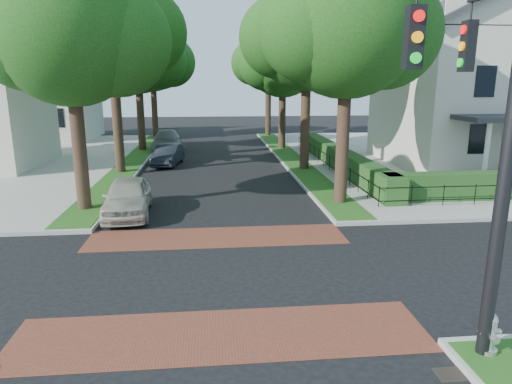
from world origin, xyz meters
TOP-DOWN VIEW (x-y plane):
  - ground at (0.00, 0.00)m, footprint 120.00×120.00m
  - sidewalk_ne at (19.50, 19.00)m, footprint 30.00×30.00m
  - crosswalk_far at (0.00, 3.20)m, footprint 9.00×2.20m
  - crosswalk_near at (0.00, -3.20)m, footprint 9.00×2.20m
  - storm_drain at (4.30, -5.00)m, footprint 0.65×0.45m
  - grass_strip_ne at (5.40, 19.10)m, footprint 1.60×29.80m
  - grass_strip_nw at (-5.40, 19.10)m, footprint 1.60×29.80m
  - tree_right_near at (5.60, 7.24)m, footprint 7.75×6.67m
  - tree_right_mid at (5.61, 15.25)m, footprint 8.25×7.09m
  - tree_right_far at (5.60, 24.22)m, footprint 7.25×6.23m
  - tree_right_back at (5.60, 33.23)m, footprint 7.50×6.45m
  - tree_left_near at (-5.40, 7.23)m, footprint 7.50×6.45m
  - tree_left_mid at (-5.39, 15.24)m, footprint 8.00×6.88m
  - tree_left_far at (-5.40, 24.22)m, footprint 7.00×6.02m
  - tree_left_back at (-5.40, 33.24)m, footprint 7.75×6.66m
  - hedge_main_road at (7.70, 15.00)m, footprint 1.00×18.00m
  - fence_main_road at (6.90, 15.00)m, footprint 0.06×18.00m
  - house_victorian at (17.51, 15.92)m, footprint 13.00×13.05m
  - house_left_far at (-15.49, 31.99)m, footprint 10.00×9.00m
  - traffic_signal at (4.89, -4.41)m, footprint 2.17×2.00m
  - parked_car_front at (-3.60, 6.35)m, footprint 2.15×4.63m
  - parked_car_middle at (-2.97, 17.85)m, footprint 1.99×4.20m
  - parked_car_rear at (-3.60, 24.00)m, footprint 2.60×5.64m
  - fire_hydrant at (5.20, -4.61)m, footprint 0.46×0.46m

SIDE VIEW (x-z plane):
  - ground at x=0.00m, z-range 0.00..0.00m
  - crosswalk_far at x=0.00m, z-range 0.00..0.01m
  - crosswalk_near at x=0.00m, z-range 0.00..0.01m
  - storm_drain at x=4.30m, z-range 0.00..0.01m
  - sidewalk_ne at x=19.50m, z-range 0.00..0.15m
  - grass_strip_ne at x=5.40m, z-range 0.15..0.17m
  - grass_strip_nw at x=-5.40m, z-range 0.15..0.17m
  - fire_hydrant at x=5.20m, z-range 0.13..1.01m
  - fence_main_road at x=6.90m, z-range 0.15..1.05m
  - parked_car_middle at x=-2.97m, z-range 0.00..1.33m
  - hedge_main_road at x=7.70m, z-range 0.15..1.35m
  - parked_car_front at x=-3.60m, z-range 0.00..1.53m
  - parked_car_rear at x=-3.60m, z-range 0.00..1.60m
  - traffic_signal at x=4.89m, z-range 0.71..8.71m
  - house_left_far at x=-15.49m, z-range -0.03..10.11m
  - house_victorian at x=17.51m, z-range -0.22..12.26m
  - tree_right_far at x=5.60m, z-range 2.04..11.78m
  - tree_left_far at x=-5.40m, z-range 2.19..12.05m
  - tree_right_back at x=5.60m, z-range 2.17..12.37m
  - tree_left_near at x=-5.40m, z-range 2.17..12.37m
  - tree_left_back at x=-5.40m, z-range 2.19..12.63m
  - tree_right_near at x=5.60m, z-range 2.30..12.96m
  - tree_right_mid at x=5.61m, z-range 2.38..13.60m
  - tree_left_mid at x=-5.39m, z-range 2.60..14.08m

